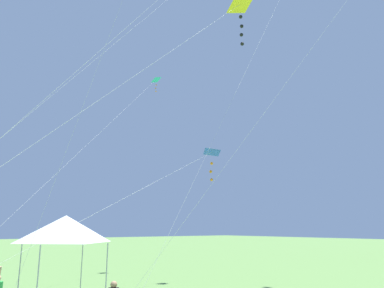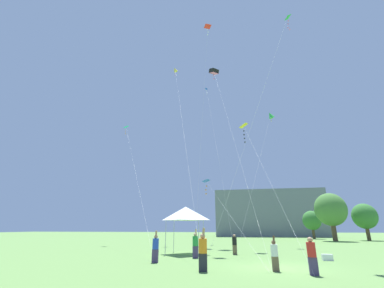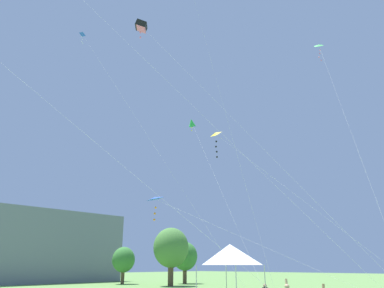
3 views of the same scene
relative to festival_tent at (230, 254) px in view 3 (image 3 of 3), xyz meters
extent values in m
cube|color=slate|center=(11.56, 46.44, 2.24)|extent=(25.72, 9.02, 10.98)
cylinder|color=brown|center=(25.62, 27.83, -2.13)|extent=(0.59, 0.59, 2.24)
ellipsoid|color=#387533|center=(25.62, 27.83, 0.70)|extent=(4.01, 3.61, 4.21)
cylinder|color=brown|center=(19.30, 24.42, -1.85)|extent=(0.74, 0.74, 2.80)
ellipsoid|color=#477A38|center=(19.30, 24.42, 1.68)|extent=(5.01, 4.51, 5.26)
cylinder|color=brown|center=(18.42, 33.57, -2.27)|extent=(0.51, 0.51, 1.95)
ellipsoid|color=#387533|center=(18.42, 33.57, 0.18)|extent=(3.48, 3.14, 3.66)
pyramid|color=white|center=(0.00, 0.00, 0.01)|extent=(2.99, 2.99, 1.12)
sphere|color=tan|center=(1.30, -2.69, -1.64)|extent=(0.26, 0.26, 0.26)
cylinder|color=tan|center=(1.33, -2.67, -1.54)|extent=(0.22, 0.22, 0.58)
sphere|color=tan|center=(4.04, 0.37, -1.80)|extent=(0.23, 0.23, 0.23)
cylinder|color=silver|center=(-1.30, 3.37, 11.00)|extent=(7.90, 23.77, 28.50)
cylinder|color=silver|center=(1.93, 9.72, 9.80)|extent=(4.18, 17.77, 26.09)
pyramid|color=blue|center=(-0.14, 18.60, 22.87)|extent=(0.62, 0.67, 0.48)
sphere|color=white|center=(-0.24, 18.61, 22.50)|extent=(0.08, 0.08, 0.08)
sphere|color=white|center=(-0.11, 18.60, 22.26)|extent=(0.08, 0.08, 0.08)
sphere|color=white|center=(-0.13, 18.67, 22.03)|extent=(0.08, 0.08, 0.08)
sphere|color=white|center=(-0.10, 18.53, 21.79)|extent=(0.08, 0.08, 0.08)
cylinder|color=silver|center=(3.95, 1.54, 9.11)|extent=(4.14, 19.52, 24.71)
cube|color=black|center=(1.89, 11.29, 21.46)|extent=(1.60, 1.62, 1.00)
cube|color=pink|center=(1.89, 11.29, 21.12)|extent=(1.40, 1.38, 0.42)
sphere|color=pink|center=(1.84, 11.30, 20.71)|extent=(0.18, 0.18, 0.18)
sphere|color=pink|center=(1.88, 11.32, 20.19)|extent=(0.18, 0.18, 0.18)
cylinder|color=silver|center=(3.39, -0.39, 0.42)|extent=(5.02, 15.69, 7.33)
pyramid|color=blue|center=(0.87, 7.45, 4.15)|extent=(1.12, 1.29, 0.41)
sphere|color=orange|center=(0.93, 7.38, 3.45)|extent=(0.16, 0.16, 0.16)
sphere|color=orange|center=(0.86, 7.37, 3.01)|extent=(0.16, 0.16, 0.16)
sphere|color=orange|center=(0.87, 7.42, 2.57)|extent=(0.16, 0.16, 0.16)
cylinder|color=silver|center=(-6.35, 3.09, 5.09)|extent=(10.86, 16.85, 16.68)
cylinder|color=silver|center=(6.65, -1.88, 3.31)|extent=(2.23, 14.30, 13.11)
pyramid|color=yellow|center=(5.50, 5.27, 9.92)|extent=(1.19, 1.24, 0.87)
sphere|color=black|center=(5.56, 5.24, 9.22)|extent=(0.16, 0.16, 0.16)
sphere|color=black|center=(5.55, 5.29, 8.78)|extent=(0.16, 0.16, 0.16)
sphere|color=black|center=(5.57, 5.24, 8.33)|extent=(0.16, 0.16, 0.16)
sphere|color=black|center=(5.60, 5.24, 7.89)|extent=(0.16, 0.16, 0.16)
cylinder|color=silver|center=(1.45, 1.44, 10.62)|extent=(0.60, 7.69, 27.73)
cylinder|color=silver|center=(6.26, -5.54, 6.89)|extent=(7.21, 5.95, 20.28)
pyramid|color=green|center=(9.83, -2.58, 17.07)|extent=(0.66, 0.93, 0.66)
sphere|color=pink|center=(9.86, -2.63, 16.57)|extent=(0.11, 0.11, 0.11)
sphere|color=pink|center=(9.82, -2.59, 16.26)|extent=(0.11, 0.11, 0.11)
sphere|color=pink|center=(9.80, -2.50, 15.94)|extent=(0.11, 0.11, 0.11)
sphere|color=pink|center=(9.88, -2.62, 15.63)|extent=(0.11, 0.11, 0.11)
cylinder|color=silver|center=(6.84, 5.82, 5.23)|extent=(5.40, 11.71, 16.95)
cone|color=green|center=(9.54, 11.67, 13.70)|extent=(1.22, 1.09, 1.19)
sphere|color=yellow|center=(9.61, 11.73, 13.21)|extent=(0.12, 0.12, 0.12)
sphere|color=yellow|center=(9.56, 11.71, 12.87)|extent=(0.12, 0.12, 0.12)
camera|label=1|loc=(16.17, -5.58, 0.07)|focal=35.00mm
camera|label=2|loc=(4.65, -22.40, -1.15)|focal=24.00mm
camera|label=3|loc=(-17.58, -13.20, -0.55)|focal=35.00mm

